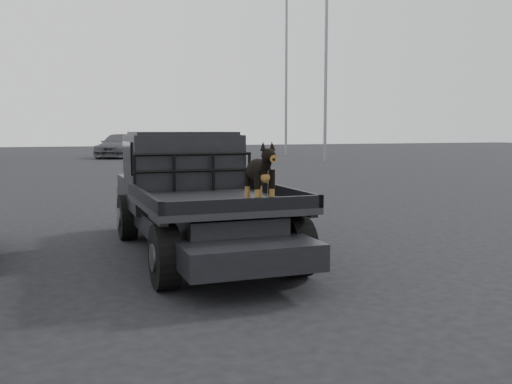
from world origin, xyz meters
name	(u,v)px	position (x,y,z in m)	size (l,w,h in m)	color
ground	(244,297)	(0.00, 0.00, 0.00)	(120.00, 120.00, 0.00)	black
flatbed_ute	(198,223)	(0.08, 2.31, 0.46)	(2.00, 5.40, 0.92)	black
ute_cab	(183,159)	(0.08, 3.26, 1.36)	(1.72, 1.30, 0.88)	black
headache_rack	(194,173)	(0.08, 2.51, 1.20)	(1.80, 0.08, 0.55)	black
dog	(259,176)	(0.38, 0.55, 1.29)	(0.32, 0.60, 0.74)	black
distant_car_b	(120,146)	(2.57, 32.64, 0.77)	(2.17, 5.33, 1.55)	#46464B
floodlight_mid	(326,25)	(13.02, 23.56, 7.65)	(1.08, 0.28, 14.09)	slate
floodlight_far	(286,42)	(14.17, 31.92, 7.98)	(1.08, 0.28, 14.76)	slate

